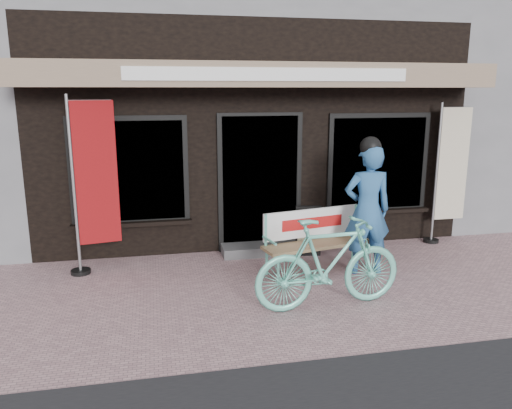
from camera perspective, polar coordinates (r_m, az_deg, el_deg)
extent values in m
plane|color=#A77F84|center=(6.40, 4.22, -10.47)|extent=(70.00, 70.00, 0.00)
cube|color=black|center=(10.79, -2.94, 9.02)|extent=(7.00, 6.00, 3.60)
cube|color=#8B745E|center=(7.47, 1.03, 14.58)|extent=(7.00, 0.80, 0.35)
cube|color=white|center=(7.07, 1.78, 14.66)|extent=(4.00, 0.02, 0.18)
cube|color=black|center=(7.92, 0.45, 2.50)|extent=(1.20, 0.06, 2.10)
cube|color=black|center=(7.91, 0.47, 2.48)|extent=(1.35, 0.04, 2.20)
cube|color=black|center=(7.72, -14.25, 3.70)|extent=(1.60, 0.06, 1.50)
cube|color=black|center=(8.52, 13.77, 4.57)|extent=(1.60, 0.06, 1.50)
cube|color=black|center=(7.71, -14.25, 3.69)|extent=(1.75, 0.04, 1.65)
cube|color=black|center=(8.51, 13.79, 4.56)|extent=(1.75, 0.04, 1.65)
cube|color=black|center=(7.82, -13.94, -2.16)|extent=(1.80, 0.18, 0.06)
cube|color=black|center=(8.62, 13.65, -0.75)|extent=(1.80, 0.18, 0.06)
cube|color=#59595B|center=(7.96, 0.79, -5.08)|extent=(1.30, 0.45, 0.15)
cylinder|color=#69CDB6|center=(6.73, 2.54, -7.49)|extent=(0.05, 0.05, 0.38)
cylinder|color=#69CDB6|center=(7.03, 1.24, -6.56)|extent=(0.05, 0.05, 0.38)
cylinder|color=#69CDB6|center=(7.45, 12.59, -5.76)|extent=(0.05, 0.05, 0.38)
cylinder|color=#69CDB6|center=(7.72, 11.02, -5.00)|extent=(0.05, 0.05, 0.38)
cube|color=#8E714E|center=(7.14, 7.13, -4.54)|extent=(1.67, 0.73, 0.05)
cylinder|color=#69CDB6|center=(6.89, 1.12, -3.12)|extent=(0.05, 0.05, 0.50)
cylinder|color=#69CDB6|center=(7.61, 11.27, -1.82)|extent=(0.05, 0.05, 0.50)
cube|color=white|center=(7.23, 6.39, -2.07)|extent=(1.50, 0.35, 0.41)
cube|color=#B21414|center=(7.21, 6.48, -2.11)|extent=(0.95, 0.21, 0.16)
cylinder|color=#69CDB6|center=(6.75, 1.55, -4.12)|extent=(0.12, 0.39, 0.04)
cylinder|color=#69CDB6|center=(7.50, 12.20, -2.65)|extent=(0.12, 0.39, 0.04)
imported|color=#2A5B91|center=(7.10, 12.60, -0.62)|extent=(0.70, 0.49, 1.82)
sphere|color=black|center=(6.95, 12.96, 6.40)|extent=(0.32, 0.32, 0.29)
imported|color=#69CDB6|center=(5.97, 8.36, -6.63)|extent=(1.87, 0.67, 1.10)
cylinder|color=gray|center=(7.23, -20.11, 1.86)|extent=(0.05, 0.05, 2.49)
cylinder|color=gray|center=(7.13, -18.53, 11.19)|extent=(0.56, 0.13, 0.03)
cube|color=maroon|center=(7.21, -17.79, 3.38)|extent=(0.56, 0.13, 1.98)
cylinder|color=black|center=(7.54, -19.39, -7.25)|extent=(0.32, 0.32, 0.06)
cylinder|color=gray|center=(8.80, 19.91, 3.25)|extent=(0.04, 0.04, 2.34)
cylinder|color=gray|center=(8.84, 21.96, 10.23)|extent=(0.53, 0.03, 0.03)
cube|color=beige|center=(8.93, 21.57, 4.29)|extent=(0.53, 0.03, 1.86)
cylinder|color=black|center=(9.05, 19.36, -3.91)|extent=(0.26, 0.26, 0.05)
cube|color=black|center=(7.81, 5.98, -3.02)|extent=(0.40, 0.14, 0.80)
cube|color=beige|center=(7.75, 6.03, -2.48)|extent=(0.33, 0.08, 0.49)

